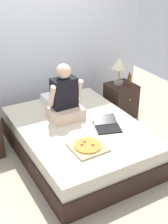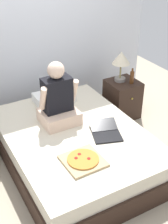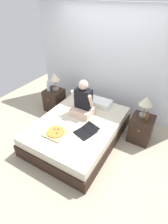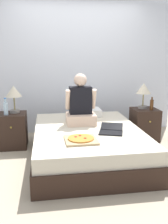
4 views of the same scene
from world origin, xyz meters
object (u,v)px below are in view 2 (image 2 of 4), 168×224
lamp_on_right_nightstand (121,60)px  beer_bottle (132,77)px  person_seated (58,101)px  laptop (106,133)px  nightstand_right (122,99)px  pizza_box (83,160)px  bed (74,147)px

lamp_on_right_nightstand → beer_bottle: (0.10, -0.15, -0.23)m
person_seated → laptop: size_ratio=1.58×
beer_bottle → person_seated: size_ratio=0.29×
nightstand_right → pizza_box: (-1.32, -1.16, 0.19)m
laptop → bed: bearing=142.8°
beer_bottle → person_seated: bearing=-169.4°
lamp_on_right_nightstand → beer_bottle: 0.29m
laptop → nightstand_right: bearing=45.4°
beer_bottle → pizza_box: size_ratio=0.56×
lamp_on_right_nightstand → laptop: lamp_on_right_nightstand is taller
pizza_box → bed: bearing=71.9°
bed → nightstand_right: bearing=28.8°
pizza_box → person_seated: bearing=82.3°
lamp_on_right_nightstand → laptop: (-0.82, -0.91, -0.43)m
bed → laptop: (0.30, -0.23, 0.25)m
nightstand_right → person_seated: (-1.21, -0.34, 0.46)m
beer_bottle → laptop: (-0.92, -0.76, -0.20)m
bed → laptop: bearing=-37.2°
laptop → pizza_box: size_ratio=1.21×
nightstand_right → person_seated: 1.33m
bed → person_seated: 0.60m
pizza_box → laptop: bearing=32.3°
lamp_on_right_nightstand → laptop: size_ratio=0.91×
nightstand_right → beer_bottle: size_ratio=2.50×
lamp_on_right_nightstand → person_seated: size_ratio=0.58×
person_seated → laptop: bearing=-55.3°
nightstand_right → laptop: (-0.85, -0.86, 0.19)m
lamp_on_right_nightstand → pizza_box: (-1.29, -1.21, -0.43)m
person_seated → lamp_on_right_nightstand: bearing=18.3°
person_seated → beer_bottle: bearing=10.6°
pizza_box → lamp_on_right_nightstand: bearing=43.1°
laptop → person_seated: bearing=124.7°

